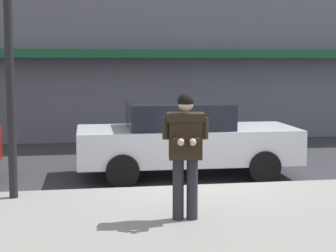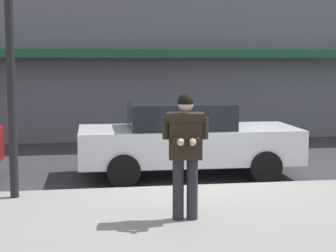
% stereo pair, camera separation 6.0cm
% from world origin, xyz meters
% --- Properties ---
extents(ground_plane, '(80.00, 80.00, 0.00)m').
position_xyz_m(ground_plane, '(0.00, 0.00, 0.00)').
color(ground_plane, '#333338').
extents(sidewalk, '(32.00, 5.30, 0.14)m').
position_xyz_m(sidewalk, '(1.00, -2.85, 0.07)').
color(sidewalk, gray).
rests_on(sidewalk, ground).
extents(curb_paint_line, '(28.00, 0.12, 0.01)m').
position_xyz_m(curb_paint_line, '(1.00, 0.05, 0.00)').
color(curb_paint_line, silver).
rests_on(curb_paint_line, ground).
extents(parked_sedan_mid, '(4.54, 2.01, 1.54)m').
position_xyz_m(parked_sedan_mid, '(-0.02, 1.25, 0.79)').
color(parked_sedan_mid, silver).
rests_on(parked_sedan_mid, ground).
extents(man_texting_on_phone, '(0.65, 0.61, 1.81)m').
position_xyz_m(man_texting_on_phone, '(-0.74, -2.39, 1.25)').
color(man_texting_on_phone, '#23232B').
rests_on(man_texting_on_phone, sidewalk).
extents(street_lamp_post, '(0.36, 0.36, 4.88)m').
position_xyz_m(street_lamp_post, '(-3.29, -0.65, 3.14)').
color(street_lamp_post, black).
rests_on(street_lamp_post, sidewalk).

